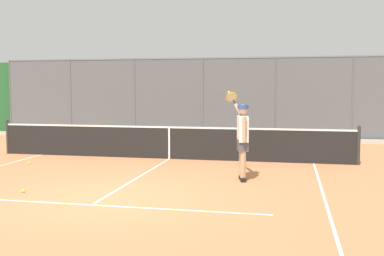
# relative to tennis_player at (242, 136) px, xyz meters

# --- Properties ---
(ground_plane) EXTENTS (60.00, 60.00, 0.00)m
(ground_plane) POSITION_rel_tennis_player_xyz_m (2.42, 2.26, -1.02)
(ground_plane) COLOR #C67A4C
(court_line_markings) EXTENTS (8.32, 10.08, 0.01)m
(court_line_markings) POSITION_rel_tennis_player_xyz_m (2.42, 3.12, -1.02)
(court_line_markings) COLOR white
(court_line_markings) RESTS_ON ground
(fence_backdrop) EXTENTS (20.31, 1.37, 3.29)m
(fence_backdrop) POSITION_rel_tennis_player_xyz_m (2.42, -8.72, 0.57)
(fence_backdrop) COLOR #565B60
(fence_backdrop) RESTS_ON ground
(tennis_net) EXTENTS (10.69, 0.09, 1.07)m
(tennis_net) POSITION_rel_tennis_player_xyz_m (2.42, -2.71, -0.53)
(tennis_net) COLOR #2D2D2D
(tennis_net) RESTS_ON ground
(tennis_player) EXTENTS (0.69, 1.34, 2.02)m
(tennis_player) POSITION_rel_tennis_player_xyz_m (0.00, 0.00, 0.00)
(tennis_player) COLOR black
(tennis_player) RESTS_ON ground
(tennis_ball_near_baseline) EXTENTS (0.07, 0.07, 0.07)m
(tennis_ball_near_baseline) POSITION_rel_tennis_player_xyz_m (4.18, 2.17, -0.99)
(tennis_ball_near_baseline) COLOR #C1D138
(tennis_ball_near_baseline) RESTS_ON ground
(tennis_ball_mid_court) EXTENTS (0.07, 0.07, 0.07)m
(tennis_ball_mid_court) POSITION_rel_tennis_player_xyz_m (5.97, -1.03, -0.99)
(tennis_ball_mid_court) COLOR #D6E042
(tennis_ball_mid_court) RESTS_ON ground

